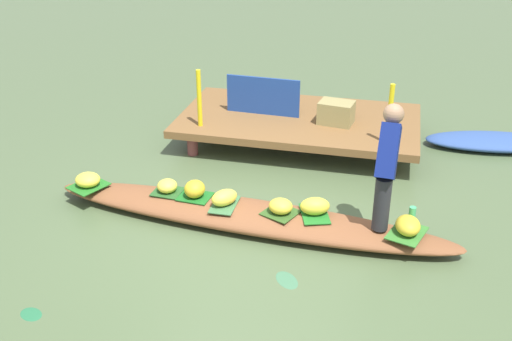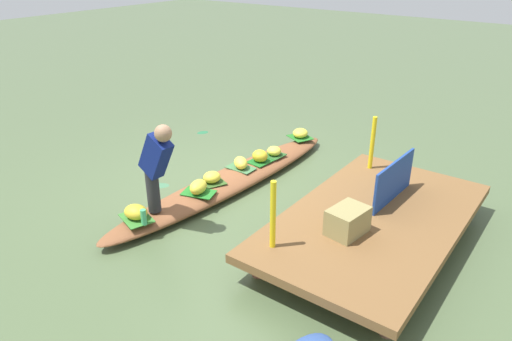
% 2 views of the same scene
% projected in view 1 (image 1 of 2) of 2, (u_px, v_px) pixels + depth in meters
% --- Properties ---
extents(canal_water, '(40.00, 40.00, 0.00)m').
position_uv_depth(canal_water, '(248.00, 224.00, 6.49)').
color(canal_water, '#4B5E3C').
rests_on(canal_water, ground).
extents(dock_platform, '(3.20, 1.80, 0.37)m').
position_uv_depth(dock_platform, '(299.00, 121.00, 8.29)').
color(dock_platform, brown).
rests_on(dock_platform, ground).
extents(vendor_boat, '(4.47, 0.96, 0.21)m').
position_uv_depth(vendor_boat, '(247.00, 216.00, 6.45)').
color(vendor_boat, brown).
rests_on(vendor_boat, ground).
extents(moored_boat, '(1.91, 0.88, 0.17)m').
position_uv_depth(moored_boat, '(495.00, 142.00, 8.23)').
color(moored_boat, '#325092').
rests_on(moored_boat, ground).
extents(leaf_mat_0, '(0.25, 0.42, 0.01)m').
position_uv_depth(leaf_mat_0, '(224.00, 204.00, 6.45)').
color(leaf_mat_0, '#3D6E40').
rests_on(leaf_mat_0, vendor_boat).
extents(banana_bunch_0, '(0.34, 0.35, 0.17)m').
position_uv_depth(banana_bunch_0, '(224.00, 198.00, 6.41)').
color(banana_bunch_0, yellow).
rests_on(banana_bunch_0, vendor_boat).
extents(leaf_mat_1, '(0.46, 0.49, 0.01)m').
position_uv_depth(leaf_mat_1, '(89.00, 186.00, 6.82)').
color(leaf_mat_1, '#226B22').
rests_on(leaf_mat_1, vendor_boat).
extents(banana_bunch_1, '(0.32, 0.30, 0.15)m').
position_uv_depth(banana_bunch_1, '(88.00, 180.00, 6.79)').
color(banana_bunch_1, yellow).
rests_on(banana_bunch_1, vendor_boat).
extents(leaf_mat_2, '(0.43, 0.50, 0.01)m').
position_uv_depth(leaf_mat_2, '(407.00, 233.00, 5.94)').
color(leaf_mat_2, '#37782D').
rests_on(leaf_mat_2, vendor_boat).
extents(banana_bunch_2, '(0.28, 0.33, 0.17)m').
position_uv_depth(banana_bunch_2, '(408.00, 225.00, 5.91)').
color(banana_bunch_2, gold).
rests_on(banana_bunch_2, vendor_boat).
extents(leaf_mat_3, '(0.37, 0.32, 0.01)m').
position_uv_depth(leaf_mat_3, '(195.00, 196.00, 6.60)').
color(leaf_mat_3, '#1A6120').
rests_on(leaf_mat_3, vendor_boat).
extents(banana_bunch_3, '(0.23, 0.25, 0.19)m').
position_uv_depth(banana_bunch_3, '(195.00, 189.00, 6.56)').
color(banana_bunch_3, gold).
rests_on(banana_bunch_3, vendor_boat).
extents(leaf_mat_4, '(0.39, 0.49, 0.01)m').
position_uv_depth(leaf_mat_4, '(315.00, 214.00, 6.27)').
color(leaf_mat_4, '#1F6D23').
rests_on(leaf_mat_4, vendor_boat).
extents(banana_bunch_4, '(0.36, 0.29, 0.18)m').
position_uv_depth(banana_bunch_4, '(315.00, 206.00, 6.24)').
color(banana_bunch_4, yellow).
rests_on(banana_bunch_4, vendor_boat).
extents(leaf_mat_5, '(0.42, 0.42, 0.01)m').
position_uv_depth(leaf_mat_5, '(280.00, 213.00, 6.29)').
color(leaf_mat_5, '#30531F').
rests_on(leaf_mat_5, vendor_boat).
extents(banana_bunch_5, '(0.28, 0.27, 0.16)m').
position_uv_depth(banana_bunch_5, '(281.00, 206.00, 6.26)').
color(banana_bunch_5, yellow).
rests_on(banana_bunch_5, vendor_boat).
extents(leaf_mat_6, '(0.33, 0.30, 0.01)m').
position_uv_depth(leaf_mat_6, '(168.00, 192.00, 6.70)').
color(leaf_mat_6, '#255323').
rests_on(leaf_mat_6, vendor_boat).
extents(banana_bunch_6, '(0.24, 0.24, 0.14)m').
position_uv_depth(banana_bunch_6, '(167.00, 186.00, 6.67)').
color(banana_bunch_6, yellow).
rests_on(banana_bunch_6, vendor_boat).
extents(vendor_person, '(0.22, 0.52, 1.20)m').
position_uv_depth(vendor_person, '(387.00, 161.00, 5.83)').
color(vendor_person, '#28282D').
rests_on(vendor_person, vendor_boat).
extents(water_bottle, '(0.07, 0.07, 0.20)m').
position_uv_depth(water_bottle, '(412.00, 216.00, 6.05)').
color(water_bottle, '#43AF6F').
rests_on(water_bottle, vendor_boat).
extents(market_banner, '(1.01, 0.08, 0.52)m').
position_uv_depth(market_banner, '(263.00, 96.00, 8.26)').
color(market_banner, navy).
rests_on(market_banner, dock_platform).
extents(railing_post_west, '(0.06, 0.06, 0.75)m').
position_uv_depth(railing_post_west, '(199.00, 98.00, 7.83)').
color(railing_post_west, yellow).
rests_on(railing_post_west, dock_platform).
extents(railing_post_east, '(0.06, 0.06, 0.75)m').
position_uv_depth(railing_post_east, '(390.00, 114.00, 7.32)').
color(railing_post_east, yellow).
rests_on(railing_post_east, dock_platform).
extents(produce_crate, '(0.48, 0.38, 0.30)m').
position_uv_depth(produce_crate, '(336.00, 113.00, 8.01)').
color(produce_crate, '#8F834F').
rests_on(produce_crate, dock_platform).
extents(drifting_plant_0, '(0.26, 0.23, 0.01)m').
position_uv_depth(drifting_plant_0, '(31.00, 314.00, 5.18)').
color(drifting_plant_0, '#25673F').
rests_on(drifting_plant_0, ground).
extents(drifting_plant_2, '(0.32, 0.34, 0.01)m').
position_uv_depth(drifting_plant_2, '(287.00, 280.00, 5.61)').
color(drifting_plant_2, '#3E6F4C').
rests_on(drifting_plant_2, ground).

